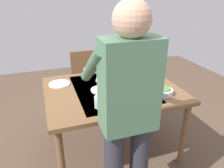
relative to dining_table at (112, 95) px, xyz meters
name	(u,v)px	position (x,y,z in m)	size (l,w,h in m)	color
ground_plane	(112,147)	(0.00, 0.00, -0.70)	(6.00, 6.00, 0.00)	brown
dining_table	(112,95)	(0.00, 0.00, 0.00)	(1.37, 1.09, 0.77)	brown
chair_near	(87,79)	(0.08, -0.93, -0.17)	(0.40, 0.40, 0.91)	#523019
person_server	(127,115)	(0.17, 0.80, 0.27)	(0.42, 0.61, 1.69)	#2D2D38
wine_bottle	(119,65)	(-0.23, -0.39, 0.19)	(0.07, 0.07, 0.30)	black
wine_glass_left	(149,79)	(-0.36, 0.13, 0.18)	(0.07, 0.07, 0.15)	white
wine_glass_right	(106,66)	(-0.06, -0.42, 0.18)	(0.07, 0.07, 0.15)	white
water_cup_near_left	(87,72)	(0.17, -0.44, 0.12)	(0.08, 0.08, 0.09)	silver
water_cup_near_right	(99,102)	(0.24, 0.33, 0.13)	(0.08, 0.08, 0.11)	silver
water_cup_far_left	(106,109)	(0.21, 0.46, 0.13)	(0.08, 0.08, 0.10)	silver
serving_bowl_pasta	(142,77)	(-0.41, -0.12, 0.11)	(0.30, 0.30, 0.07)	silver
side_bowl_salad	(164,91)	(-0.44, 0.29, 0.11)	(0.18, 0.18, 0.07)	silver
dinner_plate_near	(102,90)	(0.11, 0.01, 0.08)	(0.23, 0.23, 0.01)	silver
dinner_plate_far	(59,84)	(0.51, -0.28, 0.08)	(0.23, 0.23, 0.01)	silver
table_knife	(134,96)	(-0.15, 0.23, 0.08)	(0.01, 0.20, 0.01)	silver
table_fork	(97,79)	(0.08, -0.30, 0.08)	(0.01, 0.18, 0.01)	silver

